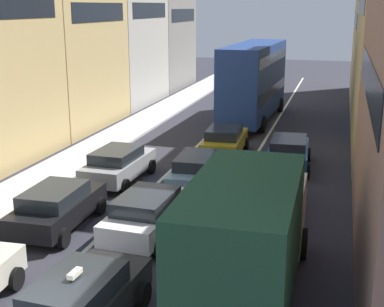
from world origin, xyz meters
The scene contains 14 objects.
sidewalk_left centered at (-6.70, 20.00, 0.07)m, with size 2.60×64.00×0.14m, color #B4B4B4.
lane_stripe_left centered at (-1.70, 20.00, 0.01)m, with size 0.16×60.00×0.01m, color silver.
lane_stripe_right centered at (1.70, 20.00, 0.01)m, with size 0.16×60.00×0.01m, color silver.
building_row_left centered at (-12.00, 22.24, 6.38)m, with size 7.20×43.90×13.76m.
removalist_box_truck centered at (3.70, 3.96, 1.97)m, with size 2.78×7.73×3.58m.
taxi_centre_lane_front centered at (0.20, 1.65, 0.80)m, with size 2.22×4.38×1.66m.
sedan_centre_lane_second centered at (-0.19, 7.30, 0.80)m, with size 2.22×4.38×1.49m.
wagon_left_lane_second centered at (-3.42, 7.04, 0.80)m, with size 2.16×4.35×1.49m.
hatchback_centre_lane_third centered at (0.18, 12.36, 0.80)m, with size 2.22×4.38×1.49m.
sedan_left_lane_third centered at (-3.40, 12.32, 0.80)m, with size 2.17×4.35×1.49m.
coupe_centre_lane_fourth centered at (0.14, 17.69, 0.80)m, with size 2.21×4.37×1.49m.
sedan_right_lane_behind_truck centered at (3.22, 10.87, 0.80)m, with size 2.29×4.41×1.49m.
wagon_right_lane_far centered at (3.49, 16.31, 0.80)m, with size 2.24×4.39×1.49m.
bus_mid_queue_primary centered at (0.14, 26.57, 2.83)m, with size 3.11×10.59×5.06m.
Camera 1 is at (5.66, -8.30, 7.40)m, focal length 50.25 mm.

